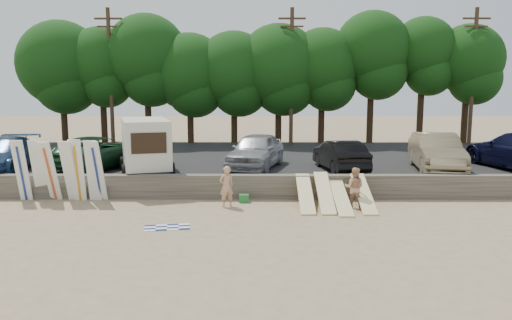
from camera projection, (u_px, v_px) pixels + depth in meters
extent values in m
plane|color=tan|center=(264.00, 217.00, 17.93)|extent=(120.00, 120.00, 0.00)
cube|color=#6B6356|center=(263.00, 187.00, 20.83)|extent=(44.00, 0.50, 1.00)
cube|color=#282828|center=(262.00, 163.00, 28.27)|extent=(44.00, 14.50, 0.70)
cylinder|color=#382616|center=(64.00, 116.00, 35.01)|extent=(0.44, 0.44, 3.71)
sphere|color=#1A4E16|center=(61.00, 64.00, 34.48)|extent=(5.93, 5.93, 5.93)
cylinder|color=#382616|center=(104.00, 116.00, 35.00)|extent=(0.44, 0.44, 3.76)
sphere|color=#1A4E16|center=(101.00, 62.00, 34.46)|extent=(4.89, 4.89, 4.89)
cylinder|color=#382616|center=(148.00, 113.00, 34.96)|extent=(0.44, 0.44, 4.08)
sphere|color=#1A4E16|center=(146.00, 55.00, 34.37)|extent=(5.71, 5.71, 5.71)
cylinder|color=#382616|center=(190.00, 119.00, 35.01)|extent=(0.44, 0.44, 3.32)
sphere|color=#1A4E16|center=(190.00, 72.00, 34.53)|extent=(5.38, 5.38, 5.38)
cylinder|color=#382616|center=(234.00, 118.00, 34.99)|extent=(0.44, 0.44, 3.39)
sphere|color=#1A4E16|center=(234.00, 71.00, 34.50)|extent=(5.43, 5.43, 5.43)
cylinder|color=#382616|center=(278.00, 117.00, 34.97)|extent=(0.44, 0.44, 3.58)
sphere|color=#1A4E16|center=(279.00, 66.00, 34.45)|extent=(5.85, 5.85, 5.85)
cylinder|color=#382616|center=(321.00, 117.00, 34.95)|extent=(0.44, 0.44, 3.63)
sphere|color=#1A4E16|center=(322.00, 65.00, 34.43)|extent=(5.13, 5.13, 5.13)
cylinder|color=#382616|center=(370.00, 112.00, 34.88)|extent=(0.44, 0.44, 4.36)
sphere|color=#1A4E16|center=(372.00, 49.00, 34.25)|extent=(5.26, 5.26, 5.26)
cylinder|color=#382616|center=(420.00, 112.00, 34.87)|extent=(0.44, 0.44, 4.35)
sphere|color=#1A4E16|center=(423.00, 50.00, 34.24)|extent=(4.48, 4.48, 4.48)
cylinder|color=#382616|center=(465.00, 115.00, 34.66)|extent=(0.44, 0.44, 3.91)
sphere|color=#1A4E16|center=(468.00, 59.00, 34.09)|extent=(4.77, 4.77, 4.77)
cylinder|color=#473321|center=(111.00, 78.00, 33.03)|extent=(0.26, 0.26, 9.00)
cube|color=#473321|center=(108.00, 19.00, 32.46)|extent=(1.80, 0.12, 0.12)
cube|color=#473321|center=(108.00, 26.00, 32.54)|extent=(1.50, 0.10, 0.10)
cylinder|color=#473321|center=(291.00, 78.00, 32.98)|extent=(0.26, 0.26, 9.00)
cube|color=#473321|center=(292.00, 18.00, 32.42)|extent=(1.80, 0.12, 0.12)
cube|color=#473321|center=(292.00, 26.00, 32.49)|extent=(1.50, 0.10, 0.10)
cylinder|color=#473321|center=(473.00, 78.00, 32.93)|extent=(0.26, 0.26, 9.00)
cube|color=#473321|center=(477.00, 18.00, 32.37)|extent=(1.80, 0.12, 0.12)
cube|color=#473321|center=(476.00, 26.00, 32.44)|extent=(1.50, 0.10, 0.10)
cube|color=beige|center=(145.00, 143.00, 22.67)|extent=(2.99, 4.28, 2.13)
cube|color=black|center=(149.00, 143.00, 20.79)|extent=(1.40, 0.46, 0.87)
cylinder|color=black|center=(124.00, 172.00, 21.35)|extent=(0.37, 0.67, 0.64)
cylinder|color=black|center=(172.00, 170.00, 21.93)|extent=(0.37, 0.67, 0.64)
cylinder|color=black|center=(122.00, 163.00, 23.74)|extent=(0.37, 0.67, 0.64)
cylinder|color=black|center=(166.00, 161.00, 24.32)|extent=(0.37, 0.67, 0.64)
imported|color=navy|center=(3.00, 155.00, 23.19)|extent=(2.79, 5.64, 1.58)
imported|color=#12331D|center=(96.00, 152.00, 24.17)|extent=(4.11, 6.13, 1.56)
imported|color=#97979C|center=(256.00, 151.00, 24.14)|extent=(3.21, 5.35, 1.71)
imported|color=black|center=(340.00, 155.00, 23.47)|extent=(2.19, 4.56, 1.44)
imported|color=#7D6E4F|center=(436.00, 152.00, 23.45)|extent=(2.61, 5.54, 1.75)
cube|color=white|center=(22.00, 171.00, 20.16)|extent=(0.51, 0.65, 2.55)
cube|color=white|center=(39.00, 170.00, 20.36)|extent=(0.53, 0.72, 2.54)
cube|color=white|center=(50.00, 171.00, 20.14)|extent=(0.60, 0.91, 2.49)
cube|color=white|center=(69.00, 171.00, 20.15)|extent=(0.56, 0.81, 2.52)
cube|color=white|center=(77.00, 170.00, 20.15)|extent=(0.51, 0.53, 2.57)
cube|color=white|center=(93.00, 171.00, 20.11)|extent=(0.55, 0.71, 2.54)
cube|color=white|center=(97.00, 171.00, 20.14)|extent=(0.58, 0.83, 2.51)
cube|color=#F4E29A|center=(305.00, 193.00, 19.42)|extent=(0.56, 2.86, 1.05)
cube|color=#F4E29A|center=(324.00, 192.00, 19.40)|extent=(0.56, 2.83, 1.13)
cube|color=#F4E29A|center=(341.00, 197.00, 19.17)|extent=(0.56, 2.92, 0.84)
cube|color=#F4E29A|center=(363.00, 193.00, 19.37)|extent=(0.56, 2.85, 1.07)
imported|color=tan|center=(226.00, 186.00, 19.34)|extent=(0.69, 0.60, 1.60)
imported|color=tan|center=(354.00, 188.00, 19.21)|extent=(0.92, 0.81, 1.57)
cube|color=#227E31|center=(244.00, 198.00, 20.16)|extent=(0.39, 0.31, 0.32)
cube|color=#C75A17|center=(326.00, 199.00, 20.28)|extent=(0.31, 0.26, 0.22)
plane|color=white|center=(167.00, 227.00, 16.59)|extent=(1.72, 1.72, 0.00)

